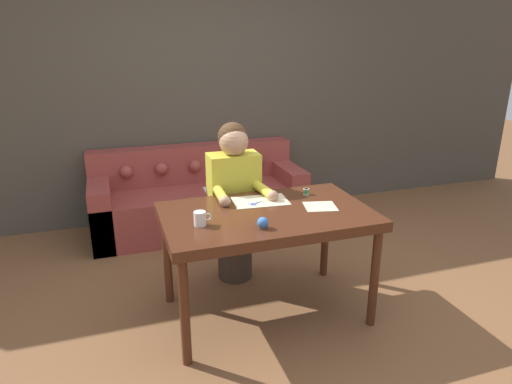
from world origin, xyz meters
name	(u,v)px	position (x,y,z in m)	size (l,w,h in m)	color
ground_plane	(282,306)	(0.00, 0.00, 0.00)	(16.00, 16.00, 0.00)	brown
wall_back	(212,95)	(0.00, 2.06, 1.30)	(8.00, 0.06, 2.60)	#474238
dining_table	(267,222)	(-0.13, -0.03, 0.70)	(1.40, 0.85, 0.78)	#472314
couch	(198,199)	(-0.27, 1.67, 0.30)	(2.10, 0.78, 0.82)	brown
person	(234,201)	(-0.20, 0.54, 0.67)	(0.43, 0.57, 1.29)	#33281E
pattern_paper_main	(260,201)	(-0.11, 0.18, 0.78)	(0.41, 0.28, 0.00)	beige
pattern_paper_offcut	(320,206)	(0.25, -0.06, 0.78)	(0.25, 0.24, 0.00)	beige
scissors	(257,203)	(-0.15, 0.14, 0.78)	(0.19, 0.13, 0.01)	silver
mug	(200,218)	(-0.60, -0.12, 0.83)	(0.11, 0.08, 0.09)	silver
thread_spool	(306,192)	(0.26, 0.21, 0.80)	(0.04, 0.04, 0.05)	#338C4C
pin_cushion	(263,223)	(-0.25, -0.28, 0.81)	(0.07, 0.07, 0.07)	#4C3828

